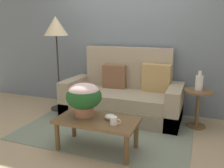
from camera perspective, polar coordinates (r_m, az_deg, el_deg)
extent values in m
plane|color=tan|center=(3.66, -1.53, -10.95)|extent=(14.00, 14.00, 0.00)
cube|color=slate|center=(4.40, 4.14, 12.24)|extent=(6.40, 0.12, 2.84)
cube|color=gray|center=(3.72, -1.11, -10.46)|extent=(2.49, 1.76, 0.01)
cube|color=gray|center=(4.12, 2.22, -6.23)|extent=(1.98, 0.87, 0.25)
cube|color=gray|center=(4.03, 2.15, -3.33)|extent=(1.56, 0.78, 0.20)
cube|color=gray|center=(4.29, 3.83, 2.51)|extent=(1.56, 0.16, 0.94)
cube|color=gray|center=(4.41, -8.72, -2.52)|extent=(0.21, 0.87, 0.61)
cube|color=gray|center=(3.88, 14.77, -5.08)|extent=(0.21, 0.87, 0.61)
cube|color=brown|center=(4.23, 0.57, 1.79)|extent=(0.42, 0.19, 0.42)
cube|color=tan|center=(4.03, 10.57, 1.39)|extent=(0.48, 0.17, 0.47)
cylinder|color=brown|center=(3.11, -12.96, -12.17)|extent=(0.06, 0.06, 0.37)
cylinder|color=brown|center=(2.75, 3.47, -15.43)|extent=(0.06, 0.06, 0.37)
cylinder|color=brown|center=(3.42, -9.14, -9.53)|extent=(0.06, 0.06, 0.37)
cylinder|color=brown|center=(3.10, 5.80, -11.97)|extent=(0.06, 0.06, 0.37)
cube|color=brown|center=(2.98, -3.65, -8.71)|extent=(1.02, 0.53, 0.03)
cylinder|color=brown|center=(3.99, 19.42, -9.43)|extent=(0.28, 0.28, 0.03)
cylinder|color=brown|center=(3.89, 19.74, -5.63)|extent=(0.05, 0.05, 0.53)
cylinder|color=brown|center=(3.81, 20.08, -1.61)|extent=(0.44, 0.44, 0.03)
cylinder|color=#2D2823|center=(4.63, -12.29, -5.68)|extent=(0.34, 0.34, 0.03)
cylinder|color=#2D2823|center=(4.46, -12.73, 2.63)|extent=(0.03, 0.03, 1.33)
cone|color=#C6B289|center=(4.38, -13.31, 13.37)|extent=(0.42, 0.42, 0.33)
cylinder|color=#A36B4C|center=(3.08, -6.65, -6.20)|extent=(0.24, 0.24, 0.15)
ellipsoid|color=#1E5123|center=(3.02, -6.74, -2.99)|extent=(0.45, 0.45, 0.32)
ellipsoid|color=beige|center=(3.00, -6.78, -1.52)|extent=(0.38, 0.38, 0.18)
cylinder|color=white|center=(2.80, 0.39, -8.79)|extent=(0.09, 0.09, 0.10)
torus|color=white|center=(2.78, 1.46, -8.94)|extent=(0.07, 0.01, 0.07)
cylinder|color=silver|center=(2.96, -0.51, -8.29)|extent=(0.05, 0.05, 0.02)
ellipsoid|color=silver|center=(2.95, -0.51, -7.78)|extent=(0.13, 0.13, 0.06)
cylinder|color=silver|center=(3.80, 20.12, 0.27)|extent=(0.11, 0.11, 0.22)
cylinder|color=silver|center=(3.77, 20.30, 2.42)|extent=(0.05, 0.05, 0.07)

